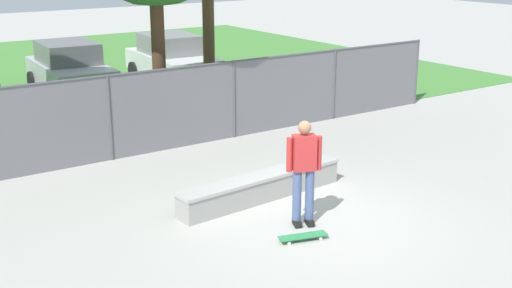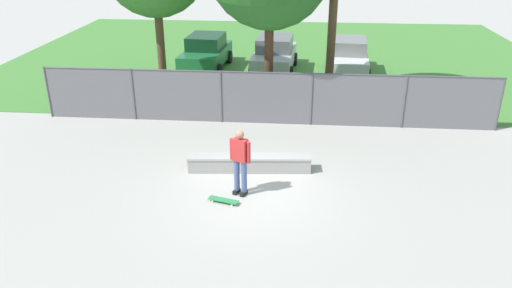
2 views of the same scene
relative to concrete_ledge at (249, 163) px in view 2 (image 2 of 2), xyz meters
The scene contains 9 objects.
ground_plane 1.26m from the concrete_ledge, 79.45° to the right, with size 80.00×80.00×0.00m, color #ADAAA3.
grass_strip 14.10m from the concrete_ledge, 89.08° to the left, with size 27.99×20.00×0.02m, color #478438.
concrete_ledge is the anchor object (origin of this frame).
skateboarder 1.56m from the concrete_ledge, 94.30° to the right, with size 0.56×0.39×1.82m.
skateboard 1.94m from the concrete_ledge, 104.82° to the right, with size 0.82×0.41×0.09m.
chainlink_fence 3.89m from the concrete_ledge, 86.59° to the left, with size 16.06×0.07×1.91m.
car_green 11.37m from the concrete_ledge, 106.37° to the left, with size 2.23×4.31×1.66m.
car_silver 10.75m from the concrete_ledge, 89.14° to the left, with size 2.23×4.31×1.66m.
car_white 11.19m from the concrete_ledge, 70.99° to the left, with size 2.23×4.31×1.66m.
Camera 2 is at (1.06, -11.62, 6.57)m, focal length 34.85 mm.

